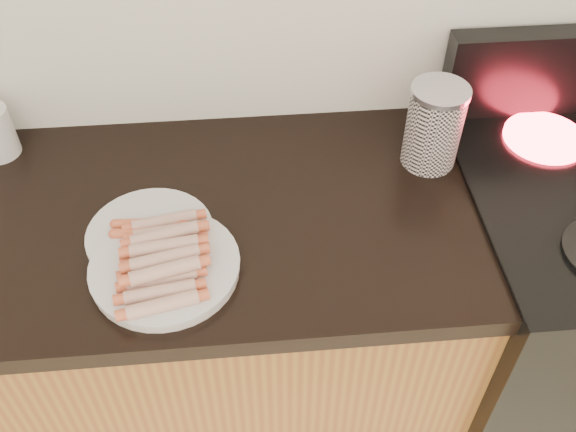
{
  "coord_description": "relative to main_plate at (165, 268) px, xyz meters",
  "views": [
    {
      "loc": [
        -0.06,
        0.78,
        1.82
      ],
      "look_at": [
        0.02,
        1.62,
        0.95
      ],
      "focal_mm": 40.0,
      "sensor_mm": 36.0,
      "label": 1
    }
  ],
  "objects": [
    {
      "name": "burner_far_left",
      "position": [
        0.82,
        0.3,
        0.01
      ],
      "size": [
        0.18,
        0.18,
        0.01
      ],
      "primitive_type": "cylinder",
      "color": "#FF1E2D",
      "rests_on": "stove"
    },
    {
      "name": "main_plate",
      "position": [
        0.0,
        0.0,
        0.0
      ],
      "size": [
        0.36,
        0.36,
        0.02
      ],
      "primitive_type": "cylinder",
      "rotation": [
        0.0,
        0.0,
        0.43
      ],
      "color": "white",
      "rests_on": "counter_slab"
    },
    {
      "name": "side_plate",
      "position": [
        -0.03,
        0.09,
        -0.0
      ],
      "size": [
        0.3,
        0.3,
        0.02
      ],
      "primitive_type": "cylinder",
      "rotation": [
        0.0,
        0.0,
        -0.27
      ],
      "color": "white",
      "rests_on": "counter_slab"
    },
    {
      "name": "hotdog_pile",
      "position": [
        -0.0,
        0.0,
        0.03
      ],
      "size": [
        0.12,
        0.24,
        0.05
      ],
      "rotation": [
        0.0,
        0.0,
        0.16
      ],
      "color": "#A53633",
      "rests_on": "main_plate"
    },
    {
      "name": "plain_sausages",
      "position": [
        -0.03,
        0.09,
        0.02
      ],
      "size": [
        0.13,
        0.05,
        0.02
      ],
      "rotation": [
        0.0,
        0.0,
        -0.05
      ],
      "color": "#B86548",
      "rests_on": "side_plate"
    },
    {
      "name": "canister",
      "position": [
        0.55,
        0.26,
        0.08
      ],
      "size": [
        0.12,
        0.12,
        0.19
      ],
      "rotation": [
        0.0,
        0.0,
        0.26
      ],
      "color": "white",
      "rests_on": "counter_slab"
    }
  ]
}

